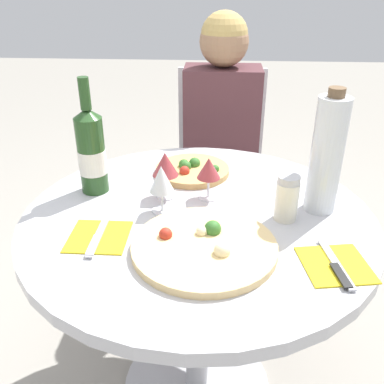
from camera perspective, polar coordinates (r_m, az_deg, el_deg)
dining_table at (r=1.28m, az=0.78°, el=-8.43°), size 0.98×0.98×0.72m
chair_behind_diner at (r=2.06m, az=3.69°, el=2.32°), size 0.41×0.41×0.93m
seated_diner at (r=1.89m, az=3.77°, el=3.44°), size 0.32×0.40×1.19m
pizza_large at (r=1.05m, az=1.65°, el=-7.23°), size 0.36×0.36×0.05m
pizza_small_far at (r=1.43m, az=-0.00°, el=3.00°), size 0.25×0.25×0.05m
wine_bottle at (r=1.30m, az=-13.27°, el=5.31°), size 0.08×0.08×0.35m
tall_carafe at (r=1.21m, az=17.54°, el=4.69°), size 0.09×0.09×0.35m
sugar_shaker at (r=1.17m, az=12.53°, el=-0.81°), size 0.06×0.06×0.13m
wine_glass_front_left at (r=1.17m, az=-4.10°, el=1.63°), size 0.07×0.07×0.14m
wine_glass_back_left at (r=1.25m, az=-3.60°, el=3.61°), size 0.08×0.08×0.14m
wine_glass_back_right at (r=1.24m, az=2.24°, el=3.07°), size 0.07×0.07×0.13m
place_setting_left at (r=1.12m, az=-12.37°, el=-5.86°), size 0.15×0.19×0.01m
place_setting_right at (r=1.05m, az=18.62°, el=-9.23°), size 0.17×0.19×0.01m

